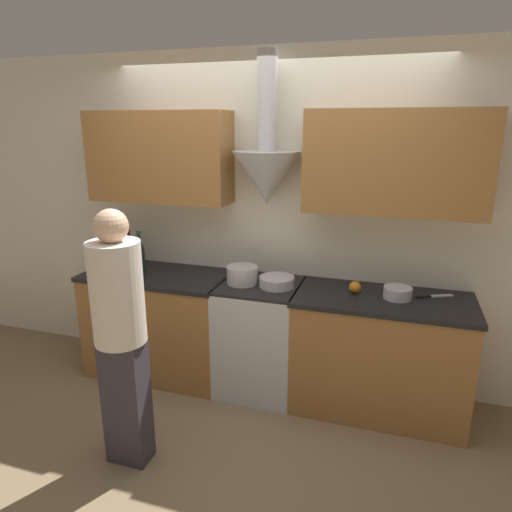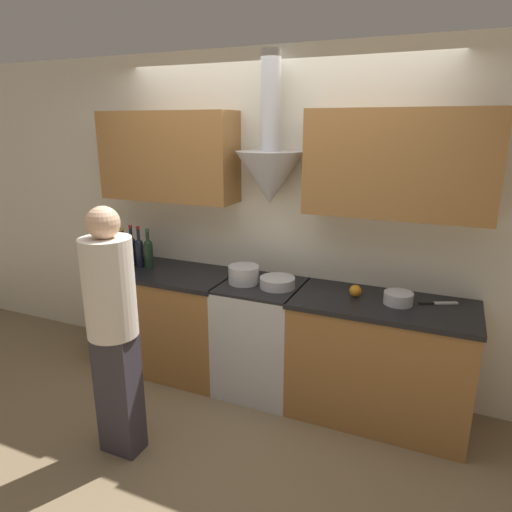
{
  "view_description": "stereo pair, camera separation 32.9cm",
  "coord_description": "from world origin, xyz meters",
  "views": [
    {
      "loc": [
        0.95,
        -2.79,
        2.05
      ],
      "look_at": [
        0.0,
        0.23,
        1.13
      ],
      "focal_mm": 32.0,
      "sensor_mm": 36.0,
      "label": 1
    },
    {
      "loc": [
        1.26,
        -2.67,
        2.05
      ],
      "look_at": [
        0.0,
        0.23,
        1.13
      ],
      "focal_mm": 32.0,
      "sensor_mm": 36.0,
      "label": 2
    }
  ],
  "objects": [
    {
      "name": "counter_left",
      "position": [
        -0.88,
        0.33,
        0.44
      ],
      "size": [
        1.18,
        0.62,
        0.88
      ],
      "color": "#9E6B38",
      "rests_on": "ground_plane"
    },
    {
      "name": "stove_range",
      "position": [
        0.0,
        0.33,
        0.45
      ],
      "size": [
        0.6,
        0.6,
        0.88
      ],
      "color": "silver",
      "rests_on": "ground_plane"
    },
    {
      "name": "orange_fruit",
      "position": [
        0.7,
        0.37,
        0.92
      ],
      "size": [
        0.08,
        0.08,
        0.08
      ],
      "color": "orange",
      "rests_on": "counter_right"
    },
    {
      "name": "stock_pot",
      "position": [
        -0.14,
        0.31,
        0.95
      ],
      "size": [
        0.24,
        0.24,
        0.13
      ],
      "color": "silver",
      "rests_on": "stove_range"
    },
    {
      "name": "wine_bottle_3",
      "position": [
        -1.12,
        0.33,
        1.02
      ],
      "size": [
        0.07,
        0.07,
        0.35
      ],
      "color": "black",
      "rests_on": "counter_left"
    },
    {
      "name": "ground_plane",
      "position": [
        0.0,
        0.0,
        0.0
      ],
      "size": [
        12.0,
        12.0,
        0.0
      ],
      "primitive_type": "plane",
      "color": "#847051"
    },
    {
      "name": "person_foreground_left",
      "position": [
        -0.54,
        -0.7,
        0.89
      ],
      "size": [
        0.3,
        0.3,
        1.61
      ],
      "color": "#38333D",
      "rests_on": "ground_plane"
    },
    {
      "name": "wine_bottle_4",
      "position": [
        -1.02,
        0.33,
        1.02
      ],
      "size": [
        0.08,
        0.08,
        0.34
      ],
      "color": "black",
      "rests_on": "counter_left"
    },
    {
      "name": "wine_bottle_0",
      "position": [
        -1.38,
        0.34,
        1.01
      ],
      "size": [
        0.07,
        0.07,
        0.33
      ],
      "color": "black",
      "rests_on": "counter_left"
    },
    {
      "name": "counter_right",
      "position": [
        0.91,
        0.33,
        0.44
      ],
      "size": [
        1.24,
        0.62,
        0.88
      ],
      "color": "#9E6B38",
      "rests_on": "ground_plane"
    },
    {
      "name": "wall_back",
      "position": [
        0.01,
        0.6,
        1.46
      ],
      "size": [
        8.4,
        0.51,
        2.6
      ],
      "color": "silver",
      "rests_on": "ground_plane"
    },
    {
      "name": "wine_bottle_2",
      "position": [
        -1.21,
        0.35,
        1.02
      ],
      "size": [
        0.07,
        0.07,
        0.35
      ],
      "color": "black",
      "rests_on": "counter_left"
    },
    {
      "name": "mixing_bowl",
      "position": [
        0.14,
        0.32,
        0.92
      ],
      "size": [
        0.26,
        0.26,
        0.08
      ],
      "color": "silver",
      "rests_on": "stove_range"
    },
    {
      "name": "wine_bottle_1",
      "position": [
        -1.29,
        0.34,
        1.01
      ],
      "size": [
        0.07,
        0.07,
        0.32
      ],
      "color": "black",
      "rests_on": "counter_left"
    },
    {
      "name": "saucepan",
      "position": [
        1.0,
        0.34,
        0.92
      ],
      "size": [
        0.19,
        0.19,
        0.08
      ],
      "color": "silver",
      "rests_on": "counter_right"
    },
    {
      "name": "chefs_knife",
      "position": [
        1.25,
        0.45,
        0.89
      ],
      "size": [
        0.25,
        0.14,
        0.01
      ],
      "rotation": [
        0.0,
        0.0,
        0.44
      ],
      "color": "silver",
      "rests_on": "counter_right"
    }
  ]
}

